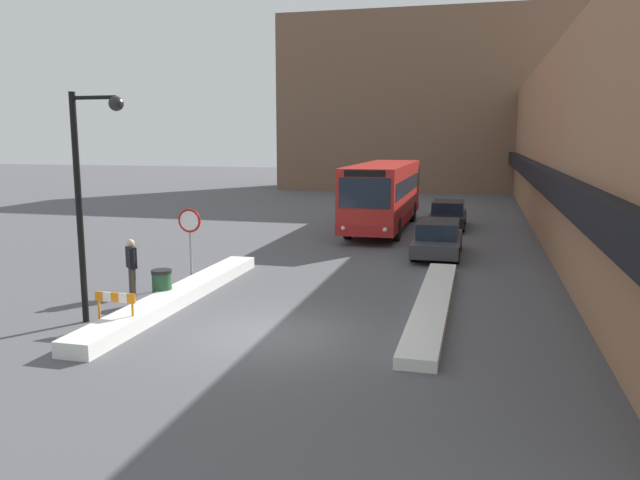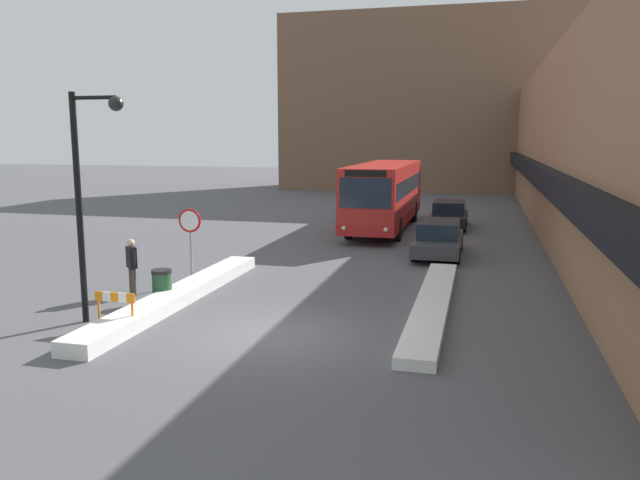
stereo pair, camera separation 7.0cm
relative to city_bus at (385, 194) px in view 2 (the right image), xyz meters
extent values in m
plane|color=#515156|center=(0.00, -17.99, -1.83)|extent=(160.00, 160.00, 0.00)
cube|color=#996B4C|center=(10.00, 6.01, 2.39)|extent=(5.00, 60.00, 8.45)
cube|color=black|center=(7.25, 6.01, 1.22)|extent=(0.50, 60.00, 0.90)
cube|color=brown|center=(0.00, 26.02, 5.83)|extent=(26.00, 8.00, 15.32)
cube|color=silver|center=(-3.60, -15.66, -1.64)|extent=(0.90, 10.09, 0.38)
cube|color=silver|center=(3.60, -14.58, -1.70)|extent=(0.90, 9.94, 0.27)
cube|color=red|center=(0.00, 0.01, 0.09)|extent=(2.54, 11.16, 2.90)
cube|color=red|center=(0.00, 0.01, -1.11)|extent=(2.56, 11.18, 0.51)
cube|color=#192333|center=(0.00, 0.01, 0.50)|extent=(2.57, 10.27, 0.80)
cube|color=#192333|center=(0.00, -5.58, 0.53)|extent=(2.24, 0.03, 1.31)
cube|color=black|center=(0.00, -5.58, 1.36)|extent=(1.78, 0.03, 0.28)
sphere|color=#F2EAC6|center=(-0.92, -5.59, -1.01)|extent=(0.20, 0.20, 0.20)
sphere|color=#F2EAC6|center=(0.92, -5.59, -1.01)|extent=(0.20, 0.20, 0.20)
cylinder|color=black|center=(-1.15, -3.45, -1.28)|extent=(0.28, 1.10, 1.10)
cylinder|color=black|center=(1.15, -3.45, -1.28)|extent=(0.28, 1.10, 1.10)
cylinder|color=black|center=(-1.15, 3.47, -1.28)|extent=(0.28, 1.10, 1.10)
cylinder|color=black|center=(1.15, 3.47, -1.28)|extent=(0.28, 1.10, 1.10)
cube|color=#38383D|center=(3.20, -6.64, -1.32)|extent=(1.79, 4.71, 0.52)
cube|color=#192333|center=(3.20, -6.52, -0.75)|extent=(1.58, 2.59, 0.63)
cylinder|color=black|center=(4.01, -8.10, -1.52)|extent=(0.20, 0.62, 0.62)
cylinder|color=black|center=(2.38, -8.10, -1.52)|extent=(0.20, 0.62, 0.62)
cylinder|color=black|center=(4.01, -5.18, -1.52)|extent=(0.20, 0.62, 0.62)
cylinder|color=black|center=(2.38, -5.18, -1.52)|extent=(0.20, 0.62, 0.62)
cube|color=black|center=(3.20, 1.38, -1.31)|extent=(1.80, 4.52, 0.51)
cube|color=#192333|center=(3.20, 1.49, -0.74)|extent=(1.58, 2.49, 0.63)
cylinder|color=black|center=(4.02, -0.02, -1.50)|extent=(0.20, 0.67, 0.67)
cylinder|color=black|center=(2.38, -0.02, -1.50)|extent=(0.20, 0.67, 0.67)
cylinder|color=black|center=(4.02, 2.78, -1.50)|extent=(0.20, 0.67, 0.67)
cylinder|color=black|center=(2.38, 2.78, -1.50)|extent=(0.20, 0.67, 0.67)
cylinder|color=gray|center=(-4.15, -13.71, -0.59)|extent=(0.07, 0.07, 2.48)
cylinder|color=red|center=(-4.15, -13.73, 0.26)|extent=(0.76, 0.03, 0.76)
cylinder|color=white|center=(-4.15, -13.74, 0.26)|extent=(0.62, 0.02, 0.62)
cylinder|color=black|center=(-5.00, -18.12, 1.07)|extent=(0.16, 0.16, 5.81)
cylinder|color=black|center=(-4.40, -18.12, 3.83)|extent=(1.20, 0.10, 0.10)
sphere|color=black|center=(-3.80, -18.12, 3.68)|extent=(0.36, 0.36, 0.36)
cylinder|color=brown|center=(-5.39, -15.28, -1.41)|extent=(0.13, 0.13, 0.85)
cylinder|color=brown|center=(-5.17, -15.49, -1.41)|extent=(0.13, 0.13, 0.85)
cube|color=black|center=(-5.28, -15.38, -0.67)|extent=(0.48, 0.47, 0.64)
sphere|color=beige|center=(-5.28, -15.38, -0.23)|extent=(0.23, 0.23, 0.23)
cylinder|color=black|center=(-5.45, -15.23, -0.70)|extent=(0.10, 0.10, 0.60)
cylinder|color=black|center=(-5.11, -15.54, -0.70)|extent=(0.10, 0.10, 0.60)
cylinder|color=#234C2D|center=(-4.04, -15.85, -1.41)|extent=(0.56, 0.56, 0.85)
cylinder|color=black|center=(-4.04, -15.85, -0.93)|extent=(0.59, 0.59, 0.10)
cylinder|color=orange|center=(-4.34, -18.50, -1.48)|extent=(0.06, 0.06, 0.70)
cylinder|color=orange|center=(-3.40, -18.50, -1.48)|extent=(0.06, 0.06, 0.70)
cube|color=orange|center=(-4.31, -18.50, -1.01)|extent=(0.22, 0.04, 0.24)
cube|color=white|center=(-4.09, -18.50, -1.01)|extent=(0.22, 0.04, 0.24)
cube|color=orange|center=(-3.87, -18.50, -1.01)|extent=(0.22, 0.04, 0.24)
cube|color=white|center=(-3.65, -18.50, -1.01)|extent=(0.22, 0.04, 0.24)
cube|color=orange|center=(-3.43, -18.50, -1.01)|extent=(0.22, 0.04, 0.24)
camera|label=1|loc=(4.71, -31.69, 2.89)|focal=35.00mm
camera|label=2|loc=(4.77, -31.68, 2.89)|focal=35.00mm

